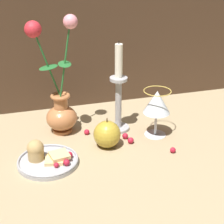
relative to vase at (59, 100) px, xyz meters
name	(u,v)px	position (x,y,z in m)	size (l,w,h in m)	color
ground_plane	(118,142)	(0.16, -0.12, -0.11)	(2.40, 2.40, 0.00)	#9E8966
vase	(59,100)	(0.00, 0.00, 0.00)	(0.15, 0.10, 0.38)	#B77042
plate_with_pastries	(46,158)	(-0.07, -0.18, -0.09)	(0.17, 0.17, 0.07)	#A3A3A8
wine_glass	(157,103)	(0.29, -0.11, 0.00)	(0.09, 0.09, 0.15)	silver
candlestick	(118,95)	(0.18, -0.04, 0.01)	(0.07, 0.07, 0.30)	#A3A3A8
apple_beside_vase	(107,134)	(0.12, -0.13, -0.07)	(0.08, 0.08, 0.09)	#B2932D
berry_near_plate	(125,136)	(0.19, -0.10, -0.10)	(0.02, 0.02, 0.02)	#AD192D
berry_front_center	(87,132)	(0.08, -0.04, -0.10)	(0.02, 0.02, 0.02)	#AD192D
berry_by_glass_stem	(173,150)	(0.29, -0.22, -0.10)	(0.02, 0.02, 0.02)	#AD192D
berry_under_candlestick	(131,140)	(0.19, -0.14, -0.10)	(0.02, 0.02, 0.02)	#AD192D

